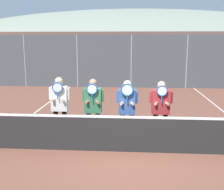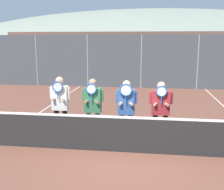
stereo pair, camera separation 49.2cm
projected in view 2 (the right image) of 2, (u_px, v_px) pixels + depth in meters
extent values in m
plane|color=brown|center=(126.00, 152.00, 7.04)|extent=(120.00, 120.00, 0.00)
ellipsoid|color=gray|center=(149.00, 52.00, 66.29)|extent=(97.45, 54.14, 18.95)
cube|color=beige|center=(138.00, 55.00, 23.29)|extent=(19.32, 5.00, 3.00)
cube|color=brown|center=(138.00, 35.00, 22.96)|extent=(19.82, 5.50, 0.36)
cylinder|color=gray|center=(37.00, 61.00, 17.07)|extent=(0.06, 0.06, 3.06)
cylinder|color=gray|center=(88.00, 61.00, 16.64)|extent=(0.06, 0.06, 3.06)
cylinder|color=gray|center=(141.00, 62.00, 16.22)|extent=(0.06, 0.06, 3.06)
cylinder|color=gray|center=(198.00, 62.00, 15.79)|extent=(0.06, 0.06, 3.06)
cube|color=#42474C|center=(141.00, 62.00, 16.22)|extent=(19.07, 0.02, 3.06)
cube|color=black|center=(126.00, 135.00, 6.96)|extent=(9.68, 0.02, 0.88)
cube|color=white|center=(126.00, 117.00, 6.87)|extent=(9.68, 0.03, 0.06)
cube|color=white|center=(35.00, 115.00, 10.45)|extent=(0.05, 16.00, 0.01)
cylinder|color=black|center=(57.00, 124.00, 7.93)|extent=(0.13, 0.13, 0.86)
cylinder|color=black|center=(65.00, 125.00, 7.90)|extent=(0.13, 0.13, 0.86)
cube|color=white|center=(60.00, 98.00, 7.76)|extent=(0.44, 0.22, 0.68)
sphere|color=tan|center=(59.00, 81.00, 7.67)|extent=(0.22, 0.22, 0.22)
cylinder|color=white|center=(51.00, 93.00, 7.77)|extent=(0.08, 0.08, 0.33)
cylinder|color=white|center=(69.00, 93.00, 7.70)|extent=(0.08, 0.08, 0.33)
cylinder|color=tan|center=(55.00, 99.00, 7.69)|extent=(0.16, 0.27, 0.08)
cylinder|color=tan|center=(63.00, 99.00, 7.66)|extent=(0.16, 0.27, 0.08)
cylinder|color=#1E5BAD|center=(58.00, 95.00, 7.57)|extent=(0.03, 0.03, 0.20)
torus|color=#1E5BAD|center=(57.00, 87.00, 7.52)|extent=(0.30, 0.03, 0.30)
cylinder|color=silver|center=(57.00, 87.00, 7.52)|extent=(0.25, 0.00, 0.25)
cylinder|color=white|center=(89.00, 127.00, 7.74)|extent=(0.13, 0.13, 0.84)
cylinder|color=white|center=(98.00, 127.00, 7.71)|extent=(0.13, 0.13, 0.84)
cube|color=#337047|center=(93.00, 100.00, 7.58)|extent=(0.45, 0.22, 0.67)
sphere|color=#997056|center=(92.00, 83.00, 7.49)|extent=(0.20, 0.20, 0.20)
cylinder|color=#337047|center=(84.00, 95.00, 7.59)|extent=(0.08, 0.08, 0.33)
cylinder|color=#337047|center=(102.00, 96.00, 7.52)|extent=(0.08, 0.08, 0.33)
cylinder|color=#997056|center=(88.00, 101.00, 7.51)|extent=(0.16, 0.27, 0.08)
cylinder|color=#997056|center=(96.00, 101.00, 7.48)|extent=(0.16, 0.27, 0.08)
cylinder|color=#1E5BAD|center=(91.00, 97.00, 7.39)|extent=(0.03, 0.03, 0.20)
torus|color=#1E5BAD|center=(91.00, 89.00, 7.34)|extent=(0.30, 0.03, 0.30)
cylinder|color=silver|center=(91.00, 89.00, 7.34)|extent=(0.24, 0.00, 0.24)
cylinder|color=white|center=(122.00, 129.00, 7.56)|extent=(0.13, 0.13, 0.83)
cylinder|color=white|center=(131.00, 129.00, 7.53)|extent=(0.13, 0.13, 0.83)
cube|color=#335693|center=(126.00, 102.00, 7.40)|extent=(0.44, 0.22, 0.66)
sphere|color=tan|center=(127.00, 84.00, 7.31)|extent=(0.21, 0.21, 0.21)
cylinder|color=#335693|center=(117.00, 97.00, 7.41)|extent=(0.08, 0.08, 0.32)
cylinder|color=#335693|center=(136.00, 97.00, 7.34)|extent=(0.08, 0.08, 0.32)
cylinder|color=tan|center=(122.00, 103.00, 7.33)|extent=(0.16, 0.27, 0.08)
cylinder|color=tan|center=(130.00, 103.00, 7.30)|extent=(0.16, 0.27, 0.08)
cylinder|color=#1E5BAD|center=(126.00, 99.00, 7.21)|extent=(0.03, 0.03, 0.20)
torus|color=#1E5BAD|center=(126.00, 90.00, 7.16)|extent=(0.33, 0.04, 0.33)
cylinder|color=silver|center=(126.00, 90.00, 7.16)|extent=(0.27, 0.00, 0.27)
cylinder|color=black|center=(155.00, 129.00, 7.58)|extent=(0.13, 0.13, 0.82)
cylinder|color=black|center=(165.00, 129.00, 7.55)|extent=(0.13, 0.13, 0.82)
cube|color=maroon|center=(161.00, 103.00, 7.42)|extent=(0.48, 0.22, 0.65)
sphere|color=tan|center=(161.00, 86.00, 7.34)|extent=(0.22, 0.22, 0.22)
cylinder|color=maroon|center=(151.00, 98.00, 7.43)|extent=(0.08, 0.08, 0.32)
cylinder|color=maroon|center=(171.00, 98.00, 7.36)|extent=(0.08, 0.08, 0.32)
cylinder|color=tan|center=(156.00, 104.00, 7.35)|extent=(0.16, 0.27, 0.08)
cylinder|color=tan|center=(166.00, 104.00, 7.32)|extent=(0.16, 0.27, 0.08)
cylinder|color=#1E5BAD|center=(161.00, 100.00, 7.23)|extent=(0.03, 0.03, 0.20)
torus|color=#1E5BAD|center=(161.00, 91.00, 7.18)|extent=(0.29, 0.03, 0.29)
cylinder|color=silver|center=(161.00, 91.00, 7.18)|extent=(0.24, 0.00, 0.24)
cube|color=#285638|center=(75.00, 70.00, 19.33)|extent=(4.02, 1.76, 0.88)
cube|color=#2D3842|center=(75.00, 58.00, 19.18)|extent=(2.21, 1.61, 0.72)
cylinder|color=black|center=(91.00, 78.00, 18.37)|extent=(0.60, 0.16, 0.60)
cylinder|color=black|center=(96.00, 75.00, 20.11)|extent=(0.60, 0.16, 0.60)
cylinder|color=black|center=(52.00, 77.00, 18.72)|extent=(0.60, 0.16, 0.60)
cylinder|color=black|center=(61.00, 74.00, 20.47)|extent=(0.60, 0.16, 0.60)
cube|color=maroon|center=(144.00, 71.00, 18.50)|extent=(4.10, 1.77, 0.84)
cube|color=#2D3842|center=(145.00, 60.00, 18.35)|extent=(2.25, 1.63, 0.69)
cylinder|color=black|center=(165.00, 80.00, 17.52)|extent=(0.60, 0.16, 0.60)
cylinder|color=black|center=(164.00, 76.00, 19.28)|extent=(0.60, 0.16, 0.60)
cylinder|color=black|center=(123.00, 79.00, 17.88)|extent=(0.60, 0.16, 0.60)
cylinder|color=black|center=(125.00, 76.00, 19.64)|extent=(0.60, 0.16, 0.60)
cube|color=#B2B7BC|center=(219.00, 73.00, 17.92)|extent=(4.01, 1.88, 0.77)
cube|color=#2D3842|center=(220.00, 62.00, 17.78)|extent=(2.20, 1.73, 0.63)
cylinder|color=black|center=(200.00, 81.00, 17.23)|extent=(0.60, 0.16, 0.60)
cylinder|color=black|center=(196.00, 77.00, 19.10)|extent=(0.60, 0.16, 0.60)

